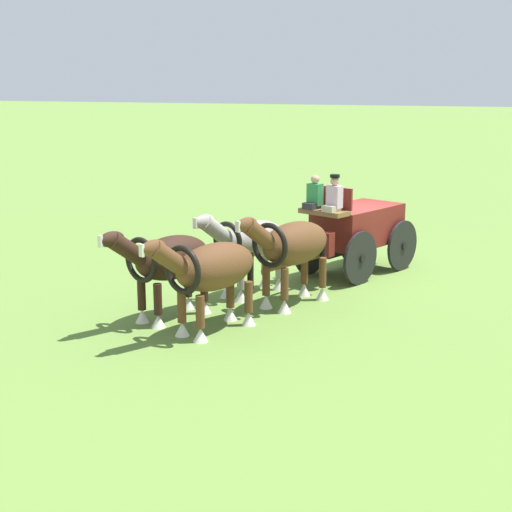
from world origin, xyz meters
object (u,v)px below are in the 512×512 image
object	(u,v)px
draft_horse_rear_near	(292,246)
draft_horse_rear_off	(249,242)
draft_horse_lead_off	(168,261)
draft_horse_lead_near	(211,270)
show_wagon	(354,228)

from	to	relation	value
draft_horse_rear_near	draft_horse_rear_off	size ratio (longest dim) A/B	1.02
draft_horse_rear_off	draft_horse_lead_off	bearing A→B (deg)	-24.63
draft_horse_rear_near	draft_horse_lead_near	xyz separation A→B (m)	(2.37, -1.08, -0.06)
draft_horse_rear_near	draft_horse_lead_off	bearing A→B (deg)	-51.13
show_wagon	draft_horse_lead_near	xyz separation A→B (m)	(5.73, -1.91, 0.09)
draft_horse_lead_near	draft_horse_lead_off	xyz separation A→B (m)	(-0.54, -1.18, -0.02)
draft_horse_lead_near	show_wagon	bearing A→B (deg)	161.54
draft_horse_lead_near	draft_horse_rear_off	bearing A→B (deg)	-177.87
draft_horse_lead_near	draft_horse_rear_near	bearing A→B (deg)	155.37
draft_horse_rear_off	draft_horse_lead_near	xyz separation A→B (m)	(2.89, 0.11, 0.02)
draft_horse_lead_near	draft_horse_lead_off	bearing A→B (deg)	-114.43
draft_horse_rear_off	draft_horse_lead_off	world-z (taller)	draft_horse_lead_off
show_wagon	draft_horse_rear_off	distance (m)	3.49
draft_horse_rear_off	draft_horse_lead_near	distance (m)	2.89
draft_horse_rear_near	draft_horse_lead_near	distance (m)	2.60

